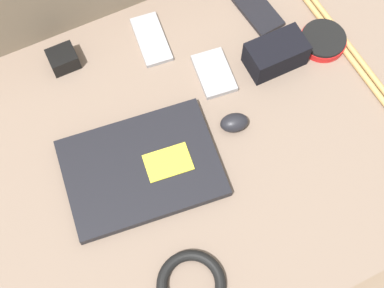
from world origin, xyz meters
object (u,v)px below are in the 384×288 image
Objects in this scene: speaker_puck at (323,40)px; camera_pouch at (276,54)px; computer_mouse at (234,123)px; phone_small at (257,11)px; laptop at (142,168)px; charger_brick at (63,59)px; phone_silver at (151,39)px; phone_black at (214,73)px.

speaker_puck is 0.12m from camera_pouch.
computer_mouse is 0.65× the size of speaker_puck.
phone_small is (0.18, 0.23, -0.01)m from computer_mouse.
computer_mouse is (0.21, 0.01, 0.01)m from laptop.
charger_brick reaches higher than speaker_puck.
charger_brick is at bearing 178.72° from phone_silver.
computer_mouse reaches higher than phone_black.
charger_brick is (-0.26, 0.29, 0.00)m from computer_mouse.
computer_mouse is 0.50× the size of phone_small.
camera_pouch is at bearing 46.31° from computer_mouse.
computer_mouse is 0.28m from speaker_puck.
camera_pouch is at bearing -4.97° from phone_black.
speaker_puck is 0.38m from phone_silver.
computer_mouse is 0.49× the size of phone_silver.
phone_silver is at bearing 153.10° from speaker_puck.
camera_pouch reaches higher than laptop.
charger_brick is (-0.28, 0.16, 0.01)m from phone_black.
laptop is at bearing -168.24° from speaker_puck.
camera_pouch reaches higher than speaker_puck.
phone_silver is at bearing 69.36° from laptop.
computer_mouse is at bearing -160.70° from speaker_puck.
phone_black is 0.88× the size of phone_small.
speaker_puck is (0.27, 0.09, -0.01)m from computer_mouse.
computer_mouse is 0.29m from phone_small.
phone_silver is at bearing 117.27° from computer_mouse.
laptop reaches higher than speaker_puck.
phone_black is at bearing 94.73° from computer_mouse.
phone_small is (-0.09, 0.14, -0.01)m from speaker_puck.
camera_pouch reaches higher than phone_silver.
laptop is 0.30m from charger_brick.
phone_silver is 0.25m from phone_small.
laptop is 2.80× the size of phone_black.
camera_pouch is at bearing 177.87° from speaker_puck.
phone_black is at bearing -51.54° from phone_silver.
phone_small is at bearing 123.18° from speaker_puck.
computer_mouse is at bearing -48.14° from charger_brick.
phone_silver and phone_small have the same top height.
phone_small is 1.06× the size of camera_pouch.
camera_pouch is 2.12× the size of charger_brick.
charger_brick is (-0.44, 0.06, 0.01)m from phone_small.
laptop is 2.40× the size of phone_silver.
phone_black reaches higher than phone_silver.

